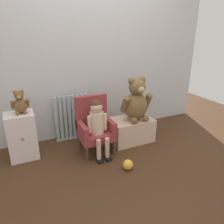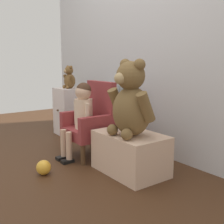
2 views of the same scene
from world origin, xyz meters
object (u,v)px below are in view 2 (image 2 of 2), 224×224
radiator (117,115)px  toy_ball (44,167)px  small_dresser (69,111)px  child_figure (81,110)px  low_bench (130,153)px  small_teddy_bear (69,78)px  large_teddy_bear (131,103)px  child_armchair (92,122)px

radiator → toy_ball: size_ratio=5.46×
radiator → small_dresser: radiator is taller
child_figure → low_bench: size_ratio=1.21×
child_figure → toy_ball: (0.18, -0.47, -0.41)m
low_bench → child_figure: bearing=-166.1°
radiator → low_bench: (0.74, -0.42, -0.16)m
child_figure → small_dresser: bearing=160.4°
small_teddy_bear → small_dresser: bearing=-176.6°
small_teddy_bear → child_figure: bearing=-20.5°
radiator → small_teddy_bear: (-0.66, -0.24, 0.38)m
radiator → child_figure: bearing=-71.9°
child_figure → large_teddy_bear: (0.61, 0.10, 0.13)m
low_bench → large_teddy_bear: (0.05, -0.04, 0.43)m
child_armchair → radiator: bearing=112.4°
child_figure → low_bench: child_figure is taller
small_dresser → child_armchair: bearing=-12.7°
toy_ball → small_dresser: bearing=143.6°
radiator → child_figure: 0.60m
child_armchair → large_teddy_bear: large_teddy_bear is taller
low_bench → small_teddy_bear: size_ratio=2.13×
child_armchair → large_teddy_bear: size_ratio=1.20×
small_dresser → child_figure: (0.87, -0.31, 0.17)m
small_dresser → child_armchair: (0.87, -0.20, 0.04)m
child_armchair → small_teddy_bear: small_teddy_bear is taller
small_dresser → child_armchair: 0.89m
child_armchair → toy_ball: (0.18, -0.58, -0.28)m
radiator → large_teddy_bear: (0.79, -0.45, 0.27)m
child_armchair → small_teddy_bear: bearing=166.6°
small_dresser → small_teddy_bear: 0.42m
radiator → small_teddy_bear: bearing=-159.9°
radiator → low_bench: size_ratio=1.10×
child_figure → toy_ball: bearing=-68.5°
child_armchair → small_teddy_bear: (-0.84, 0.20, 0.37)m
small_dresser → small_teddy_bear: (0.04, 0.00, 0.42)m
child_armchair → toy_ball: 0.67m
large_teddy_bear → low_bench: bearing=140.5°
child_figure → small_teddy_bear: (-0.84, 0.31, 0.24)m
radiator → large_teddy_bear: 0.95m
small_dresser → child_armchair: size_ratio=0.81×
large_teddy_bear → toy_ball: large_teddy_bear is taller
low_bench → large_teddy_bear: size_ratio=0.99×
radiator → small_dresser: size_ratio=1.12×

